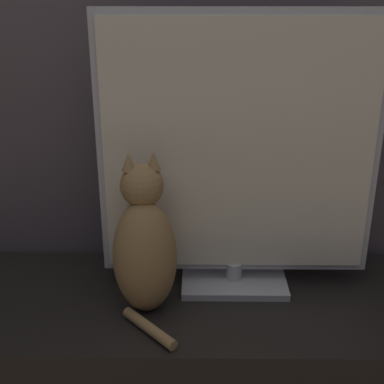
% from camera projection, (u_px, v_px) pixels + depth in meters
% --- Properties ---
extents(tv_stand, '(1.50, 0.51, 0.52)m').
position_uv_depth(tv_stand, '(157.00, 372.00, 1.59)').
color(tv_stand, black).
rests_on(tv_stand, ground_plane).
extents(tv, '(0.75, 0.18, 0.76)m').
position_uv_depth(tv, '(238.00, 158.00, 1.41)').
color(tv, '#B7B7BC').
rests_on(tv, tv_stand).
extents(cat, '(0.19, 0.28, 0.43)m').
position_uv_depth(cat, '(145.00, 247.00, 1.38)').
color(cat, '#997547').
rests_on(cat, tv_stand).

